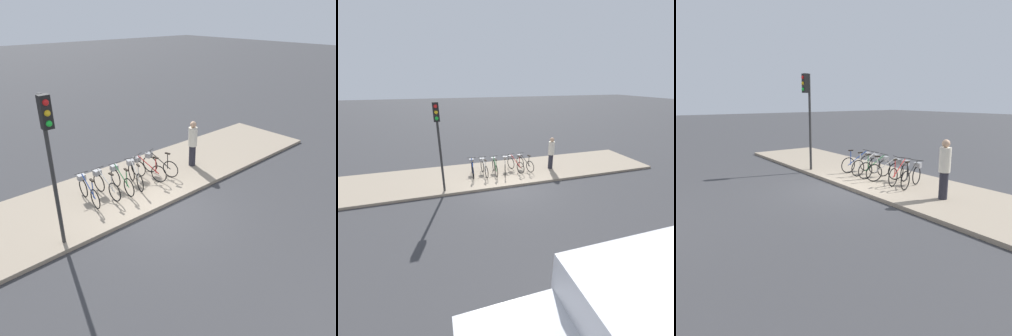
{
  "view_description": "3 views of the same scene",
  "coord_description": "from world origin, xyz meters",
  "views": [
    {
      "loc": [
        -5.58,
        -6.69,
        5.62
      ],
      "look_at": [
        1.06,
        0.81,
        0.82
      ],
      "focal_mm": 35.0,
      "sensor_mm": 36.0,
      "label": 1
    },
    {
      "loc": [
        -3.01,
        -9.29,
        4.85
      ],
      "look_at": [
        0.07,
        0.81,
        0.7
      ],
      "focal_mm": 24.0,
      "sensor_mm": 36.0,
      "label": 2
    },
    {
      "loc": [
        8.89,
        -6.41,
        3.06
      ],
      "look_at": [
        -0.66,
        0.4,
        0.58
      ],
      "focal_mm": 35.0,
      "sensor_mm": 36.0,
      "label": 3
    }
  ],
  "objects": [
    {
      "name": "parked_bicycle_2",
      "position": [
        -0.3,
        1.68,
        0.54
      ],
      "size": [
        0.46,
        1.52,
        0.94
      ],
      "color": "black",
      "rests_on": "sidewalk"
    },
    {
      "name": "parked_bicycle_5",
      "position": [
        1.42,
        1.77,
        0.54
      ],
      "size": [
        0.62,
        1.46,
        0.94
      ],
      "color": "black",
      "rests_on": "sidewalk"
    },
    {
      "name": "sidewalk",
      "position": [
        0.0,
        1.79,
        0.06
      ],
      "size": [
        17.5,
        3.58,
        0.12
      ],
      "color": "gray",
      "rests_on": "ground_plane"
    },
    {
      "name": "parked_bicycle_4",
      "position": [
        0.86,
        1.76,
        0.54
      ],
      "size": [
        0.61,
        1.46,
        0.94
      ],
      "color": "black",
      "rests_on": "sidewalk"
    },
    {
      "name": "parked_bicycle_1",
      "position": [
        -0.88,
        1.73,
        0.54
      ],
      "size": [
        0.46,
        1.52,
        0.94
      ],
      "color": "black",
      "rests_on": "sidewalk"
    },
    {
      "name": "ground_plane",
      "position": [
        0.0,
        0.0,
        0.0
      ],
      "size": [
        120.0,
        120.0,
        0.0
      ],
      "primitive_type": "plane",
      "color": "#38383A"
    },
    {
      "name": "pedestrian",
      "position": [
        2.93,
        1.48,
        1.07
      ],
      "size": [
        0.34,
        0.34,
        1.79
      ],
      "color": "#23232D",
      "rests_on": "sidewalk"
    },
    {
      "name": "parked_bicycle_3",
      "position": [
        0.28,
        1.68,
        0.54
      ],
      "size": [
        0.58,
        1.47,
        0.94
      ],
      "color": "black",
      "rests_on": "sidewalk"
    },
    {
      "name": "traffic_light",
      "position": [
        -3.02,
        0.24,
        2.93
      ],
      "size": [
        0.24,
        0.4,
        3.93
      ],
      "color": "#2D2D2D",
      "rests_on": "sidewalk"
    },
    {
      "name": "parked_bicycle_0",
      "position": [
        -1.49,
        1.76,
        0.54
      ],
      "size": [
        0.46,
        1.52,
        0.94
      ],
      "color": "black",
      "rests_on": "sidewalk"
    }
  ]
}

